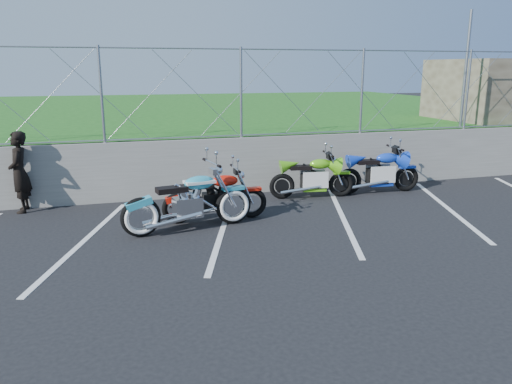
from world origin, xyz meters
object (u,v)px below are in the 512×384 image
object	(u,v)px
naked_orange	(217,198)
sportbike_blue	(379,173)
person_standing	(19,172)
sportbike_green	(313,179)
cruiser_turquoise	(190,204)

from	to	relation	value
naked_orange	sportbike_blue	world-z (taller)	sportbike_blue
naked_orange	person_standing	world-z (taller)	person_standing
sportbike_green	sportbike_blue	size ratio (longest dim) A/B	0.94
sportbike_blue	person_standing	size ratio (longest dim) A/B	1.26
sportbike_green	sportbike_blue	bearing A→B (deg)	7.32
cruiser_turquoise	sportbike_blue	xyz separation A→B (m)	(4.66, 1.54, -0.03)
naked_orange	sportbike_blue	bearing A→B (deg)	15.62
naked_orange	sportbike_green	size ratio (longest dim) A/B	1.05
cruiser_turquoise	naked_orange	distance (m)	0.72
cruiser_turquoise	person_standing	world-z (taller)	person_standing
naked_orange	person_standing	xyz separation A→B (m)	(-3.67, 1.68, 0.39)
sportbike_green	sportbike_blue	world-z (taller)	sportbike_blue
naked_orange	sportbike_blue	distance (m)	4.24
sportbike_blue	sportbike_green	bearing A→B (deg)	-176.13
cruiser_turquoise	sportbike_green	size ratio (longest dim) A/B	1.25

